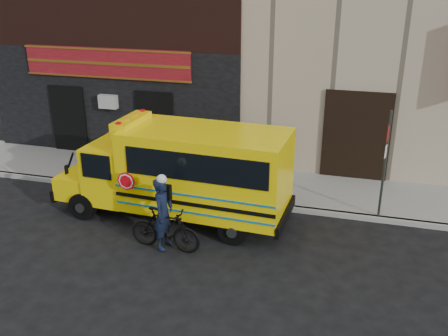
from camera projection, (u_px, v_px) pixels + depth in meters
ground at (190, 242)px, 13.35m from camera, size 120.00×120.00×0.00m
curb at (217, 200)px, 15.65m from camera, size 40.00×0.20×0.15m
sidewalk at (230, 182)px, 16.99m from camera, size 40.00×3.00×0.15m
school_bus at (184, 170)px, 14.10m from camera, size 7.00×2.53×2.92m
sign_pole at (385, 162)px, 13.85m from camera, size 0.09×0.29×3.30m
bicycle at (165, 229)px, 12.81m from camera, size 1.97×0.68×1.16m
cyclist at (163, 215)px, 12.71m from camera, size 0.51×0.73×1.92m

